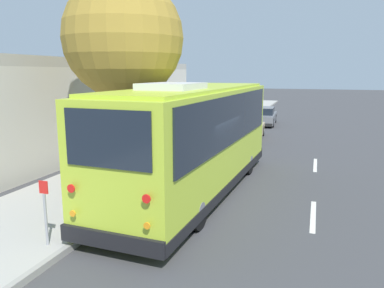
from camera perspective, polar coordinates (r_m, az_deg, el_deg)
name	(u,v)px	position (r m, az deg, el deg)	size (l,w,h in m)	color
ground_plane	(195,199)	(11.66, 0.42, -8.43)	(160.00, 160.00, 0.00)	#3D3D3F
sidewalk_slab	(94,186)	(13.13, -14.66, -6.22)	(80.00, 3.87, 0.15)	#A3A099
curb_strip	(148,192)	(12.19, -6.65, -7.27)	(80.00, 0.14, 0.15)	gray
shuttle_bus	(195,134)	(11.86, 0.48, 1.48)	(9.96, 2.97, 3.58)	#ADC633
parked_sedan_tan	(247,129)	(22.06, 8.40, 2.24)	(4.53, 1.94, 1.26)	tan
parked_sedan_gray	(264,116)	(28.44, 10.89, 4.14)	(4.37, 1.82, 1.30)	slate
street_tree	(125,31)	(14.02, -10.22, 16.64)	(4.25, 4.25, 7.64)	brown
sign_post_near	(45,212)	(8.77, -21.44, -9.64)	(0.06, 0.22, 1.45)	gray
sign_post_far	(89,189)	(9.98, -15.46, -6.62)	(0.06, 0.22, 1.50)	gray
building_backdrop	(62,106)	(21.81, -19.23, 5.51)	(20.27, 7.42, 4.45)	beige
lane_stripe_mid	(313,216)	(10.91, 17.97, -10.36)	(2.40, 0.14, 0.01)	silver
lane_stripe_ahead	(315,165)	(16.66, 18.27, -3.04)	(2.40, 0.14, 0.01)	silver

